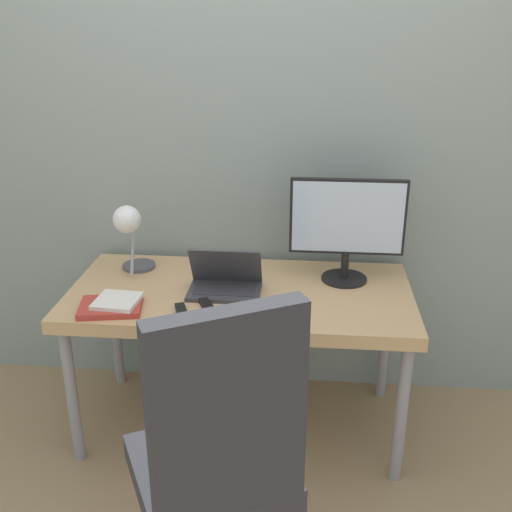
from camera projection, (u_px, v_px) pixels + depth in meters
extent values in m
plane|color=#937A56|center=(232.00, 477.00, 2.59)|extent=(12.00, 12.00, 0.00)
cube|color=gray|center=(250.00, 141.00, 2.84)|extent=(8.00, 0.05, 2.60)
cube|color=tan|center=(240.00, 296.00, 2.67)|extent=(1.52, 0.73, 0.06)
cylinder|color=gray|center=(72.00, 396.00, 2.58)|extent=(0.05, 0.05, 0.66)
cylinder|color=gray|center=(401.00, 414.00, 2.47)|extent=(0.05, 0.05, 0.66)
cylinder|color=gray|center=(116.00, 327.00, 3.15)|extent=(0.05, 0.05, 0.66)
cylinder|color=gray|center=(385.00, 339.00, 3.03)|extent=(0.05, 0.05, 0.66)
cube|color=#38383D|center=(225.00, 292.00, 2.62)|extent=(0.32, 0.20, 0.02)
cube|color=#2D2D33|center=(224.00, 290.00, 2.62)|extent=(0.27, 0.12, 0.00)
cube|color=#38383D|center=(226.00, 266.00, 2.64)|extent=(0.32, 0.10, 0.18)
cube|color=black|center=(226.00, 266.00, 2.63)|extent=(0.28, 0.09, 0.16)
cylinder|color=black|center=(344.00, 278.00, 2.76)|extent=(0.21, 0.21, 0.01)
cylinder|color=black|center=(345.00, 264.00, 2.73)|extent=(0.04, 0.04, 0.13)
cube|color=black|center=(348.00, 217.00, 2.65)|extent=(0.51, 0.02, 0.35)
cube|color=silver|center=(348.00, 218.00, 2.64)|extent=(0.49, 0.00, 0.32)
cylinder|color=#4C4C51|center=(139.00, 266.00, 2.90)|extent=(0.16, 0.16, 0.02)
cylinder|color=#99999E|center=(133.00, 243.00, 2.78)|extent=(0.02, 0.14, 0.28)
sphere|color=white|center=(127.00, 219.00, 2.67)|extent=(0.13, 0.13, 0.13)
cube|color=#2D2D33|center=(210.00, 472.00, 1.94)|extent=(0.63, 0.63, 0.09)
cube|color=#2D2D33|center=(229.00, 415.00, 1.63)|extent=(0.43, 0.27, 0.64)
cube|color=#B2382D|center=(111.00, 307.00, 2.48)|extent=(0.28, 0.23, 0.03)
cube|color=silver|center=(117.00, 301.00, 2.48)|extent=(0.19, 0.18, 0.02)
cube|color=black|center=(208.00, 308.00, 2.48)|extent=(0.11, 0.16, 0.02)
cube|color=black|center=(182.00, 313.00, 2.44)|extent=(0.09, 0.15, 0.02)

